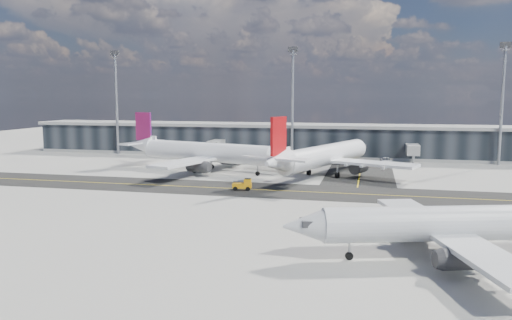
# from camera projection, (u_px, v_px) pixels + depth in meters

# --- Properties ---
(ground) EXTENTS (300.00, 300.00, 0.00)m
(ground) POSITION_uv_depth(u_px,v_px,m) (247.00, 194.00, 84.38)
(ground) COLOR gray
(ground) RESTS_ON ground
(taxiway_lanes) EXTENTS (180.00, 63.00, 0.03)m
(taxiway_lanes) POSITION_uv_depth(u_px,v_px,m) (281.00, 184.00, 93.87)
(taxiway_lanes) COLOR black
(taxiway_lanes) RESTS_ON ground
(terminal_concourse) EXTENTS (152.00, 19.80, 8.80)m
(terminal_concourse) POSITION_uv_depth(u_px,v_px,m) (296.00, 141.00, 136.90)
(terminal_concourse) COLOR black
(terminal_concourse) RESTS_ON ground
(floodlight_masts) EXTENTS (102.50, 0.70, 28.90)m
(floodlight_masts) POSITION_uv_depth(u_px,v_px,m) (293.00, 99.00, 128.73)
(floodlight_masts) COLOR gray
(floodlight_masts) RESTS_ON ground
(airliner_af) EXTENTS (41.88, 36.06, 12.60)m
(airliner_af) POSITION_uv_depth(u_px,v_px,m) (204.00, 152.00, 109.27)
(airliner_af) COLOR white
(airliner_af) RESTS_ON ground
(airliner_redtail) EXTENTS (36.22, 41.87, 12.87)m
(airliner_redtail) POSITION_uv_depth(u_px,v_px,m) (324.00, 156.00, 102.09)
(airliner_redtail) COLOR white
(airliner_redtail) RESTS_ON ground
(airliner_near) EXTENTS (35.54, 30.63, 10.73)m
(airliner_near) POSITION_uv_depth(u_px,v_px,m) (460.00, 224.00, 50.74)
(airliner_near) COLOR silver
(airliner_near) RESTS_ON ground
(baggage_tug) EXTENTS (3.51, 2.11, 2.08)m
(baggage_tug) POSITION_uv_depth(u_px,v_px,m) (244.00, 184.00, 87.37)
(baggage_tug) COLOR orange
(baggage_tug) RESTS_ON ground
(service_van) EXTENTS (3.04, 5.79, 1.55)m
(service_van) POSITION_uv_depth(u_px,v_px,m) (386.00, 161.00, 121.41)
(service_van) COLOR white
(service_van) RESTS_ON ground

